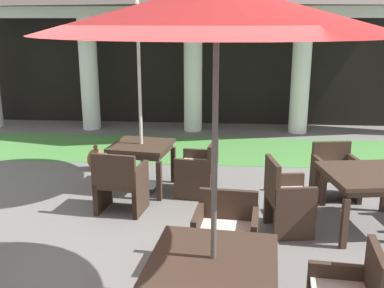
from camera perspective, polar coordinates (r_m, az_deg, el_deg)
The scene contains 12 objects.
lawn_strip at distance 9.15m, azimuth -0.68°, elevation -0.69°, with size 12.87×2.03×0.01m, color #47843D.
patio_table_near_foreground at distance 6.89m, azimuth -6.41°, elevation -0.83°, with size 0.97×0.97×0.73m.
patio_umbrella_near_foreground at distance 6.63m, azimuth -6.92°, elevation 15.60°, with size 2.43×2.43×2.81m.
patio_chair_near_foreground_south at distance 6.16m, azimuth -9.10°, elevation -4.90°, with size 0.69×0.62×0.87m.
patio_chair_near_foreground_east at distance 6.73m, azimuth 0.89°, elevation -3.20°, with size 0.63×0.69×0.82m.
patio_table_mid_left at distance 5.94m, azimuth 21.54°, elevation -4.26°, with size 1.19×1.19×0.74m.
patio_chair_mid_left_west at distance 5.65m, azimuth 11.87°, elevation -6.86°, with size 0.59×0.63×0.93m.
patio_chair_mid_left_north at distance 6.90m, azimuth 17.70°, elevation -3.52°, with size 0.67×0.63×0.80m.
patio_table_far_back at distance 3.72m, azimuth 2.70°, elevation -15.39°, with size 1.10×1.10×0.71m.
patio_umbrella_far_back at distance 3.20m, azimuth 3.15°, elevation 16.39°, with size 2.52×2.52×2.83m.
patio_chair_far_back_north at distance 4.73m, azimuth 4.33°, elevation -11.41°, with size 0.69×0.62×0.81m.
terracotta_urn at distance 8.05m, azimuth -12.06°, elevation -1.90°, with size 0.30×0.30×0.46m.
Camera 1 is at (0.79, -3.11, 2.52)m, focal length 42.09 mm.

